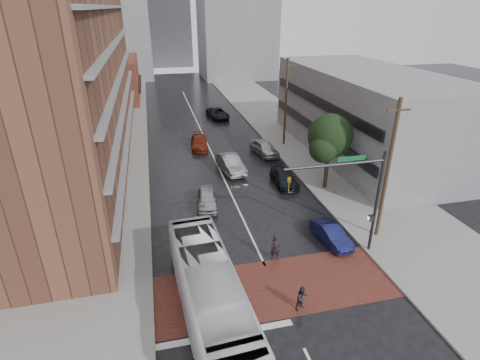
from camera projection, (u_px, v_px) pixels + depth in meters
ground at (278, 293)px, 21.61m from camera, size 160.00×160.00×0.00m
crosswalk at (275, 287)px, 22.05m from camera, size 14.00×5.00×0.02m
sidewalk_west at (106, 156)px, 41.24m from camera, size 9.00×90.00×0.15m
sidewalk_east at (302, 140)px, 46.04m from camera, size 9.00×90.00×0.15m
apartment_block at (53, 19)px, 33.96m from camera, size 10.00×44.00×28.00m
storefront_west at (115, 79)px, 65.28m from camera, size 8.00×16.00×7.00m
building_east at (365, 113)px, 40.81m from camera, size 11.00×26.00×9.00m
distant_tower_west at (104, 1)px, 80.77m from camera, size 18.00×16.00×32.00m
distant_tower_center at (167, 19)px, 100.38m from camera, size 12.00×10.00×24.00m
street_tree at (330, 139)px, 32.01m from camera, size 4.20×4.10×6.90m
signal_mast at (358, 190)px, 23.04m from camera, size 6.50×0.30×7.20m
utility_pole_near at (388, 170)px, 24.81m from camera, size 1.60×0.26×10.00m
utility_pole_far at (286, 102)px, 42.46m from camera, size 1.60×0.26×10.00m
transit_bus at (210, 294)px, 19.19m from camera, size 3.46×11.89×3.27m
pedestrian_a at (276, 248)px, 24.04m from camera, size 0.73×0.52×1.86m
pedestrian_b at (302, 298)px, 20.16m from camera, size 0.84×0.73×1.46m
car_travel_a at (207, 199)px, 30.66m from camera, size 2.16×4.27×1.40m
car_travel_b at (231, 164)px, 37.17m from camera, size 2.38×5.12×1.62m
car_travel_c at (199, 142)px, 43.43m from camera, size 2.27×4.82×1.36m
suv_travel at (218, 113)px, 55.11m from camera, size 3.13×5.50×1.45m
car_parked_near at (331, 234)px, 26.00m from camera, size 1.81×3.95×1.26m
car_parked_mid at (284, 178)px, 34.52m from camera, size 1.88×4.51×1.30m
car_parked_far at (264, 148)px, 41.46m from camera, size 2.70×4.93×1.59m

